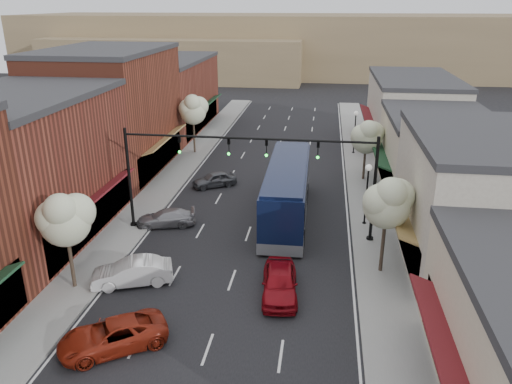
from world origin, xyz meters
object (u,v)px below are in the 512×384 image
at_px(tree_left_far, 193,109).
at_px(parked_car_b, 132,272).
at_px(signal_mast_right, 337,172).
at_px(tree_right_far, 367,136).
at_px(parked_car_c, 166,218).
at_px(parked_car_d, 214,179).
at_px(tree_left_near, 65,218).
at_px(red_hatchback, 280,282).
at_px(lamp_post_far, 355,125).
at_px(lamp_post_near, 367,185).
at_px(signal_mast_left, 163,165).
at_px(tree_right_near, 388,201).
at_px(coach_bus, 287,190).
at_px(parked_car_a, 113,335).

height_order(tree_left_far, parked_car_b, tree_left_far).
distance_m(signal_mast_right, tree_right_far, 12.27).
height_order(parked_car_c, parked_car_d, parked_car_d).
distance_m(tree_left_near, red_hatchback, 11.60).
relative_size(tree_left_near, parked_car_c, 1.41).
height_order(tree_left_near, lamp_post_far, tree_left_near).
relative_size(lamp_post_far, parked_car_b, 1.02).
bearing_deg(parked_car_d, lamp_post_near, 31.48).
height_order(signal_mast_left, tree_left_far, signal_mast_left).
height_order(tree_left_near, parked_car_b, tree_left_near).
bearing_deg(tree_right_near, signal_mast_left, 163.81).
relative_size(coach_bus, parked_car_a, 2.70).
distance_m(red_hatchback, parked_car_a, 8.78).
xyz_separation_m(signal_mast_left, lamp_post_near, (13.42, 2.50, -1.62)).
xyz_separation_m(tree_left_far, parked_car_c, (2.42, -17.43, -4.02)).
xyz_separation_m(red_hatchback, parked_car_b, (-8.12, 0.02, -0.06)).
bearing_deg(tree_right_far, lamp_post_near, -93.31).
distance_m(signal_mast_left, tree_right_near, 14.55).
distance_m(coach_bus, parked_car_c, 8.71).
bearing_deg(parked_car_b, parked_car_d, 155.58).
distance_m(signal_mast_left, red_hatchback, 11.68).
height_order(lamp_post_near, parked_car_a, lamp_post_near).
distance_m(signal_mast_right, lamp_post_far, 20.19).
xyz_separation_m(lamp_post_far, parked_car_a, (-12.00, -32.47, -2.34)).
xyz_separation_m(tree_right_far, tree_left_near, (-16.60, -20.00, 0.23)).
bearing_deg(tree_right_far, parked_car_a, -117.20).
height_order(red_hatchback, parked_car_d, red_hatchback).
distance_m(red_hatchback, parked_car_c, 11.54).
relative_size(tree_left_near, red_hatchback, 1.24).
bearing_deg(tree_right_near, parked_car_c, 162.13).
height_order(parked_car_a, parked_car_b, parked_car_b).
bearing_deg(lamp_post_far, signal_mast_left, -123.86).
bearing_deg(lamp_post_far, tree_right_near, -88.70).
xyz_separation_m(lamp_post_near, parked_car_b, (-13.14, -9.63, -2.28)).
xyz_separation_m(red_hatchback, parked_car_a, (-6.98, -5.32, -0.12)).
xyz_separation_m(lamp_post_far, red_hatchback, (-5.02, -27.15, -2.23)).
bearing_deg(tree_right_far, parked_car_b, -125.66).
bearing_deg(red_hatchback, parked_car_d, 108.53).
height_order(parked_car_a, parked_car_c, parked_car_a).
xyz_separation_m(signal_mast_left, tree_right_near, (13.97, -4.05, -0.17)).
relative_size(lamp_post_far, parked_car_d, 1.19).
distance_m(lamp_post_far, parked_car_a, 34.69).
bearing_deg(parked_car_c, parked_car_b, -10.74).
bearing_deg(tree_left_near, lamp_post_far, 60.22).
height_order(tree_right_far, parked_car_d, tree_right_far).
relative_size(signal_mast_right, tree_left_near, 1.44).
height_order(tree_left_near, tree_left_far, tree_left_far).
height_order(tree_right_near, coach_bus, tree_right_near).
xyz_separation_m(signal_mast_right, lamp_post_near, (2.18, 2.50, -1.62)).
bearing_deg(lamp_post_near, tree_left_near, -146.67).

